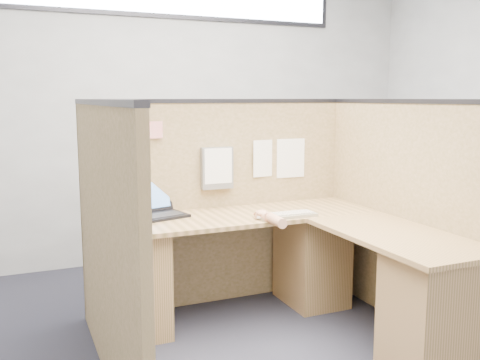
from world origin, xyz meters
name	(u,v)px	position (x,y,z in m)	size (l,w,h in m)	color
floor	(282,355)	(0.00, 0.00, 0.00)	(5.00, 5.00, 0.00)	#1F1F2C
wall_back	(173,113)	(0.00, 2.25, 1.40)	(5.00, 5.00, 0.00)	#A1A3A6
cubicle_partitions	(253,216)	(0.00, 0.43, 0.77)	(2.06, 1.83, 1.53)	brown
l_desk	(288,274)	(0.18, 0.29, 0.39)	(1.95, 1.75, 0.73)	brown
laptop	(159,207)	(-0.52, 0.87, 0.79)	(0.38, 0.39, 0.24)	black
keyboard	(287,215)	(0.27, 0.48, 0.74)	(0.42, 0.15, 0.03)	gray
mouse	(262,216)	(0.08, 0.48, 0.75)	(0.10, 0.06, 0.04)	silver
hand_forearm	(271,218)	(0.09, 0.35, 0.76)	(0.10, 0.35, 0.07)	tan
blue_poster	(114,128)	(-0.79, 0.97, 1.34)	(0.18, 0.00, 0.24)	navy
american_flag	(147,131)	(-0.57, 0.96, 1.31)	(0.18, 0.01, 0.32)	olive
file_holder	(217,168)	(-0.06, 0.94, 1.03)	(0.24, 0.05, 0.31)	slate
paper_left	(266,158)	(0.35, 0.97, 1.08)	(0.22, 0.00, 0.28)	white
paper_right	(291,158)	(0.57, 0.97, 1.07)	(0.24, 0.00, 0.30)	white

